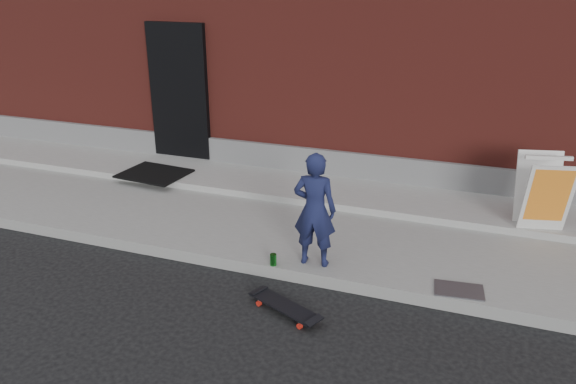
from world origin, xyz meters
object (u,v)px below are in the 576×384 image
at_px(pizza_sign, 543,192).
at_px(soda_can, 273,260).
at_px(child, 315,210).
at_px(skateboard, 285,307).

bearing_deg(pizza_sign, soda_can, -146.19).
xyz_separation_m(child, skateboard, (-0.04, -0.86, -0.74)).
xyz_separation_m(pizza_sign, soda_can, (-2.88, -1.93, -0.50)).
height_order(skateboard, soda_can, soda_can).
bearing_deg(child, pizza_sign, -148.71).
relative_size(skateboard, pizza_sign, 0.92).
relative_size(child, pizza_sign, 1.42).
distance_m(skateboard, pizza_sign, 3.65).
distance_m(child, soda_can, 0.76).
bearing_deg(soda_can, child, 26.24).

